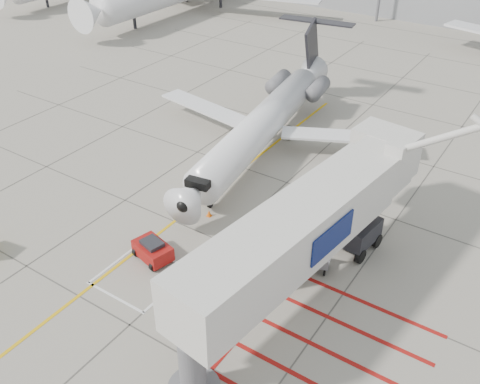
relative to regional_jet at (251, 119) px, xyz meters
The scene contains 8 objects.
ground_plane 13.95m from the regional_jet, 74.11° to the right, with size 260.00×260.00×0.00m, color gray.
regional_jet is the anchor object (origin of this frame).
jet_bridge 14.88m from the regional_jet, 49.68° to the right, with size 9.58×20.22×8.09m, color silver, non-canonical shape.
pushback_tug 12.85m from the regional_jet, 83.98° to the right, with size 2.29×1.43×1.33m, color maroon, non-canonical shape.
baggage_cart 12.78m from the regional_jet, 40.39° to the right, with size 1.67×1.05×1.05m, color slate, non-canonical shape.
ground_power_unit 12.79m from the regional_jet, 50.52° to the right, with size 2.46×1.44×1.95m, color silver, non-canonical shape.
cone_nose 8.15m from the regional_jet, 78.44° to the right, with size 0.32×0.32×0.44m, color #E25B0B.
cone_side 10.69m from the regional_jet, 50.99° to the right, with size 0.38×0.38×0.52m, color orange.
Camera 1 is at (14.95, -16.46, 20.31)m, focal length 40.00 mm.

